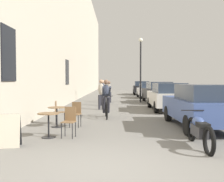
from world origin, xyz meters
TOP-DOWN VIEW (x-y plane):
  - ground_plane at (0.00, 0.00)m, footprint 88.00×88.00m
  - building_facade_left at (-3.45, 14.00)m, footprint 0.54×68.00m
  - cafe_table_near at (-1.82, 2.70)m, footprint 0.64×0.64m
  - cafe_chair_near_toward_street at (-1.23, 2.77)m, footprint 0.43×0.43m
  - cafe_table_mid at (-1.97, 4.47)m, footprint 0.64×0.64m
  - cafe_chair_mid_toward_street at (-1.30, 4.54)m, footprint 0.43×0.43m
  - cafe_chair_mid_toward_wall at (-2.04, 5.12)m, footprint 0.42×0.42m
  - sandwich_board_sign at (-2.54, 1.60)m, footprint 0.61×0.47m
  - cyclist_on_bicycle at (-0.28, 7.02)m, footprint 0.52×1.76m
  - pedestrian_near at (-0.68, 10.26)m, footprint 0.36×0.27m
  - pedestrian_mid at (-0.70, 12.72)m, footprint 0.35×0.26m
  - pedestrian_far at (-0.34, 15.11)m, footprint 0.38×0.30m
  - street_lamp at (2.06, 15.32)m, footprint 0.32×0.32m
  - parked_car_nearest at (3.14, 4.36)m, footprint 1.90×4.36m
  - parked_car_second at (3.05, 9.87)m, footprint 1.86×4.34m
  - parked_car_third at (3.34, 15.08)m, footprint 1.97×4.48m
  - parked_car_fourth at (3.20, 20.42)m, footprint 1.75×4.04m
  - parked_car_fifth at (3.22, 26.37)m, footprint 2.03×4.54m
  - parked_motorcycle at (2.25, 1.66)m, footprint 0.62×2.15m

SIDE VIEW (x-z plane):
  - ground_plane at x=0.00m, z-range 0.00..0.00m
  - parked_motorcycle at x=2.25m, z-range -0.05..0.86m
  - sandwich_board_sign at x=-2.54m, z-range 0.00..0.83m
  - cafe_chair_near_toward_street at x=-1.23m, z-range 0.07..0.96m
  - cafe_chair_mid_toward_street at x=-1.30m, z-range 0.07..0.96m
  - cafe_chair_mid_toward_wall at x=-2.04m, z-range 0.07..0.96m
  - cafe_table_near at x=-1.82m, z-range 0.16..0.88m
  - cafe_table_mid at x=-1.97m, z-range 0.16..0.88m
  - parked_car_fourth at x=3.20m, z-range 0.03..1.46m
  - parked_car_second at x=3.05m, z-range 0.03..1.57m
  - parked_car_nearest at x=3.14m, z-range 0.03..1.57m
  - cyclist_on_bicycle at x=-0.28m, z-range -0.06..1.68m
  - parked_car_third at x=3.34m, z-range 0.03..1.61m
  - parked_car_fifth at x=3.22m, z-range 0.03..1.62m
  - pedestrian_far at x=-0.34m, z-range 0.10..1.73m
  - pedestrian_mid at x=-0.70m, z-range 0.11..1.81m
  - pedestrian_near at x=-0.68m, z-range 0.11..1.84m
  - street_lamp at x=2.06m, z-range 0.66..5.56m
  - building_facade_left at x=-3.45m, z-range 0.00..12.81m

